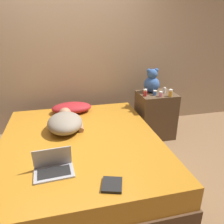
% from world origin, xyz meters
% --- Properties ---
extents(ground_plane, '(12.00, 12.00, 0.00)m').
position_xyz_m(ground_plane, '(0.00, 0.00, 0.00)').
color(ground_plane, brown).
extents(wall_back, '(8.00, 0.06, 2.60)m').
position_xyz_m(wall_back, '(0.00, 1.33, 1.30)').
color(wall_back, tan).
rests_on(wall_back, ground_plane).
extents(bed, '(1.80, 2.10, 0.48)m').
position_xyz_m(bed, '(0.00, 0.00, 0.24)').
color(bed, '#4C331E').
rests_on(bed, ground_plane).
extents(nightstand, '(0.55, 0.46, 0.71)m').
position_xyz_m(nightstand, '(1.23, 0.70, 0.35)').
color(nightstand, brown).
rests_on(nightstand, ground_plane).
extents(pillow, '(0.57, 0.34, 0.14)m').
position_xyz_m(pillow, '(-0.04, 0.82, 0.55)').
color(pillow, maroon).
rests_on(pillow, bed).
extents(person_lying, '(0.44, 0.69, 0.21)m').
position_xyz_m(person_lying, '(-0.15, 0.27, 0.58)').
color(person_lying, gray).
rests_on(person_lying, bed).
extents(laptop, '(0.35, 0.23, 0.22)m').
position_xyz_m(laptop, '(-0.29, -0.54, 0.53)').
color(laptop, '#9E9EA3').
rests_on(laptop, bed).
extents(teddy_bear, '(0.24, 0.24, 0.36)m').
position_xyz_m(teddy_bear, '(1.17, 0.78, 0.87)').
color(teddy_bear, '#335693').
rests_on(teddy_bear, nightstand).
extents(bottle_pink, '(0.05, 0.05, 0.08)m').
position_xyz_m(bottle_pink, '(1.21, 0.53, 0.75)').
color(bottle_pink, pink).
rests_on(bottle_pink, nightstand).
extents(bottle_blue, '(0.05, 0.05, 0.07)m').
position_xyz_m(bottle_blue, '(1.16, 0.62, 0.75)').
color(bottle_blue, '#3866B2').
rests_on(bottle_blue, nightstand).
extents(bottle_red, '(0.05, 0.05, 0.10)m').
position_xyz_m(bottle_red, '(1.01, 0.62, 0.76)').
color(bottle_red, '#B72D2D').
rests_on(bottle_red, nightstand).
extents(bottle_white, '(0.04, 0.04, 0.09)m').
position_xyz_m(bottle_white, '(1.34, 0.68, 0.75)').
color(bottle_white, white).
rests_on(bottle_white, nightstand).
extents(bottle_amber, '(0.05, 0.05, 0.11)m').
position_xyz_m(bottle_amber, '(1.35, 0.51, 0.76)').
color(bottle_amber, gold).
rests_on(bottle_amber, nightstand).
extents(book, '(0.21, 0.22, 0.02)m').
position_xyz_m(book, '(0.17, -0.83, 0.49)').
color(book, black).
rests_on(book, bed).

